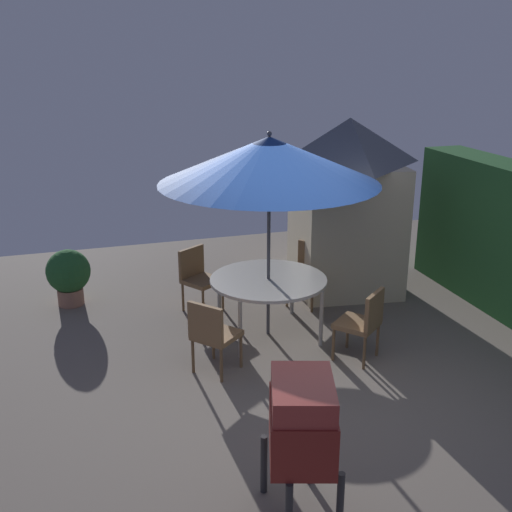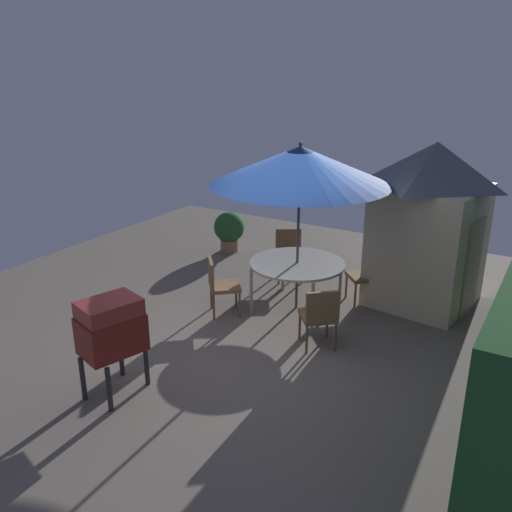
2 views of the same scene
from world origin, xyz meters
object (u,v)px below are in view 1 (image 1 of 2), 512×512
at_px(patio_umbrella, 269,160).
at_px(chair_far_side, 309,269).
at_px(chair_toward_hedge, 198,275).
at_px(chair_toward_house, 212,332).
at_px(garden_shed, 347,204).
at_px(bbq_grill, 302,422).
at_px(potted_plant_by_shed, 69,274).
at_px(chair_near_shed, 364,320).
at_px(patio_table, 268,282).

height_order(patio_umbrella, chair_far_side, patio_umbrella).
height_order(chair_toward_hedge, chair_toward_house, same).
relative_size(garden_shed, chair_toward_hedge, 2.90).
distance_m(garden_shed, bbq_grill, 5.15).
distance_m(chair_toward_hedge, potted_plant_by_shed, 1.89).
xyz_separation_m(chair_far_side, potted_plant_by_shed, (-0.95, -3.35, -0.05)).
height_order(patio_umbrella, chair_near_shed, patio_umbrella).
xyz_separation_m(chair_toward_house, potted_plant_by_shed, (-2.58, -1.53, -0.05)).
xyz_separation_m(bbq_grill, chair_near_shed, (-2.21, 1.64, -0.33)).
relative_size(garden_shed, potted_plant_by_shed, 3.13).
bearing_deg(potted_plant_by_shed, bbq_grill, 18.64).
bearing_deg(bbq_grill, chair_toward_hedge, 179.00).
bearing_deg(chair_toward_house, patio_table, 130.84).
xyz_separation_m(chair_toward_hedge, potted_plant_by_shed, (-0.70, -1.76, -0.05)).
bearing_deg(chair_toward_house, patio_umbrella, 130.84).
height_order(chair_far_side, chair_toward_house, same).
bearing_deg(patio_table, chair_toward_hedge, -146.68).
bearing_deg(chair_near_shed, chair_far_side, 179.19).
relative_size(chair_far_side, chair_toward_house, 1.00).
relative_size(patio_table, potted_plant_by_shed, 1.80).
relative_size(bbq_grill, chair_toward_house, 1.33).
bearing_deg(garden_shed, potted_plant_by_shed, -96.69).
relative_size(patio_table, chair_toward_hedge, 1.67).
bearing_deg(chair_far_side, chair_toward_house, -48.17).
bearing_deg(chair_near_shed, bbq_grill, -36.55).
relative_size(patio_umbrella, bbq_grill, 2.26).
relative_size(garden_shed, chair_toward_house, 2.90).
bearing_deg(potted_plant_by_shed, chair_far_side, 74.14).
height_order(garden_shed, chair_toward_house, garden_shed).
xyz_separation_m(garden_shed, patio_umbrella, (1.29, -1.66, 0.97)).
height_order(bbq_grill, potted_plant_by_shed, bbq_grill).
relative_size(patio_umbrella, chair_toward_house, 3.01).
distance_m(patio_umbrella, chair_toward_house, 2.16).
xyz_separation_m(patio_umbrella, potted_plant_by_shed, (-1.77, -2.46, -1.83)).
bearing_deg(chair_far_side, patio_table, -47.16).
bearing_deg(patio_table, bbq_grill, -13.55).
bearing_deg(chair_far_side, garden_shed, 121.02).
bearing_deg(patio_umbrella, patio_table, -0.30).
xyz_separation_m(patio_table, patio_umbrella, (-0.00, 0.00, 1.57)).
bearing_deg(potted_plant_by_shed, chair_toward_hedge, 68.16).
distance_m(garden_shed, chair_near_shed, 2.57).
relative_size(garden_shed, patio_table, 1.74).
relative_size(chair_toward_house, potted_plant_by_shed, 1.08).
bearing_deg(chair_near_shed, patio_table, -139.77).
distance_m(garden_shed, potted_plant_by_shed, 4.24).
bearing_deg(chair_toward_house, garden_shed, 128.91).
height_order(chair_toward_house, potted_plant_by_shed, chair_toward_house).
relative_size(bbq_grill, chair_far_side, 1.33).
xyz_separation_m(chair_near_shed, chair_toward_house, (-0.21, -1.79, 0.00)).
relative_size(patio_table, patio_umbrella, 0.55).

